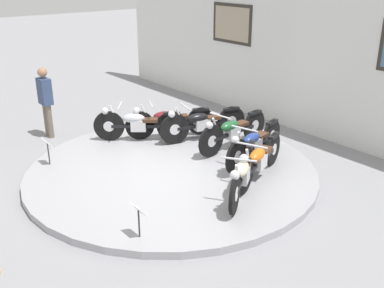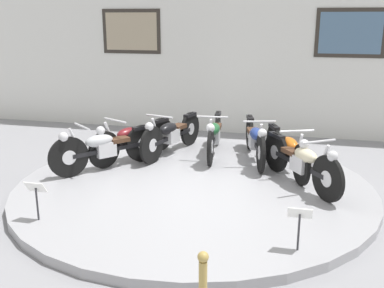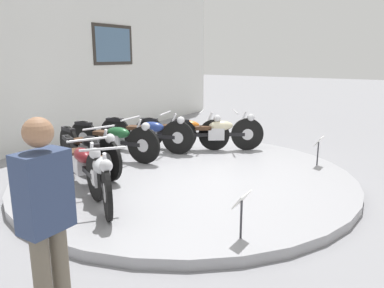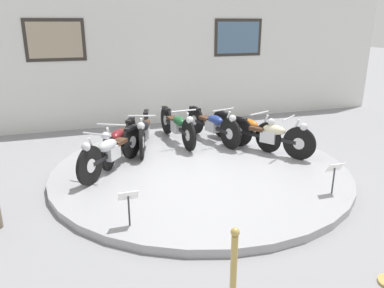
{
  "view_description": "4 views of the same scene",
  "coord_description": "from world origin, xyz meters",
  "px_view_note": "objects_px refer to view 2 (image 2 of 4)",
  "views": [
    {
      "loc": [
        6.2,
        -4.51,
        3.65
      ],
      "look_at": [
        0.17,
        0.35,
        0.56
      ],
      "focal_mm": 42.0,
      "sensor_mm": 36.0,
      "label": 1
    },
    {
      "loc": [
        1.52,
        -6.26,
        2.56
      ],
      "look_at": [
        -0.03,
        -0.01,
        0.75
      ],
      "focal_mm": 42.0,
      "sensor_mm": 36.0,
      "label": 2
    },
    {
      "loc": [
        -4.9,
        -3.2,
        2.0
      ],
      "look_at": [
        0.2,
        -0.01,
        0.57
      ],
      "focal_mm": 35.0,
      "sensor_mm": 36.0,
      "label": 3
    },
    {
      "loc": [
        -2.14,
        -6.11,
        2.68
      ],
      "look_at": [
        -0.16,
        -0.01,
        0.58
      ],
      "focal_mm": 35.0,
      "sensor_mm": 36.0,
      "label": 4
    }
  ],
  "objects_px": {
    "motorcycle_green": "(214,134)",
    "info_placard_front_left": "(36,192)",
    "motorcycle_blue": "(255,139)",
    "info_placard_front_centre": "(300,219)",
    "motorcycle_black": "(171,133)",
    "motorcycle_cream": "(301,161)",
    "motorcycle_orange": "(287,149)",
    "motorcycle_silver": "(105,147)",
    "motorcycle_maroon": "(132,138)"
  },
  "relations": [
    {
      "from": "info_placard_front_left",
      "to": "info_placard_front_centre",
      "type": "distance_m",
      "value": 3.16
    },
    {
      "from": "motorcycle_green",
      "to": "motorcycle_orange",
      "type": "distance_m",
      "value": 1.48
    },
    {
      "from": "info_placard_front_left",
      "to": "info_placard_front_centre",
      "type": "height_order",
      "value": "same"
    },
    {
      "from": "motorcycle_orange",
      "to": "motorcycle_maroon",
      "type": "bearing_deg",
      "value": 179.96
    },
    {
      "from": "motorcycle_cream",
      "to": "info_placard_front_left",
      "type": "distance_m",
      "value": 3.74
    },
    {
      "from": "motorcycle_silver",
      "to": "motorcycle_orange",
      "type": "relative_size",
      "value": 0.86
    },
    {
      "from": "info_placard_front_left",
      "to": "info_placard_front_centre",
      "type": "xyz_separation_m",
      "value": [
        3.16,
        0.0,
        0.0
      ]
    },
    {
      "from": "motorcycle_maroon",
      "to": "motorcycle_blue",
      "type": "distance_m",
      "value": 2.16
    },
    {
      "from": "motorcycle_cream",
      "to": "motorcycle_maroon",
      "type": "bearing_deg",
      "value": 167.71
    },
    {
      "from": "motorcycle_black",
      "to": "motorcycle_cream",
      "type": "bearing_deg",
      "value": -25.11
    },
    {
      "from": "motorcycle_black",
      "to": "info_placard_front_left",
      "type": "relative_size",
      "value": 3.81
    },
    {
      "from": "motorcycle_blue",
      "to": "motorcycle_maroon",
      "type": "bearing_deg",
      "value": -167.65
    },
    {
      "from": "motorcycle_green",
      "to": "motorcycle_blue",
      "type": "distance_m",
      "value": 0.78
    },
    {
      "from": "motorcycle_black",
      "to": "motorcycle_orange",
      "type": "relative_size",
      "value": 1.05
    },
    {
      "from": "motorcycle_maroon",
      "to": "motorcycle_green",
      "type": "bearing_deg",
      "value": 25.09
    },
    {
      "from": "motorcycle_maroon",
      "to": "motorcycle_blue",
      "type": "bearing_deg",
      "value": 12.35
    },
    {
      "from": "motorcycle_green",
      "to": "motorcycle_maroon",
      "type": "bearing_deg",
      "value": -154.91
    },
    {
      "from": "motorcycle_silver",
      "to": "info_placard_front_centre",
      "type": "height_order",
      "value": "motorcycle_silver"
    },
    {
      "from": "motorcycle_black",
      "to": "motorcycle_blue",
      "type": "relative_size",
      "value": 1.0
    },
    {
      "from": "info_placard_front_left",
      "to": "motorcycle_blue",
      "type": "bearing_deg",
      "value": 52.89
    },
    {
      "from": "motorcycle_black",
      "to": "motorcycle_blue",
      "type": "distance_m",
      "value": 1.54
    },
    {
      "from": "motorcycle_blue",
      "to": "info_placard_front_left",
      "type": "relative_size",
      "value": 3.82
    },
    {
      "from": "motorcycle_maroon",
      "to": "motorcycle_black",
      "type": "bearing_deg",
      "value": 38.92
    },
    {
      "from": "motorcycle_black",
      "to": "motorcycle_orange",
      "type": "height_order",
      "value": "motorcycle_black"
    },
    {
      "from": "motorcycle_cream",
      "to": "info_placard_front_left",
      "type": "xyz_separation_m",
      "value": [
        -3.15,
        -2.01,
        -0.02
      ]
    },
    {
      "from": "motorcycle_orange",
      "to": "info_placard_front_centre",
      "type": "relative_size",
      "value": 3.62
    },
    {
      "from": "motorcycle_green",
      "to": "motorcycle_black",
      "type": "bearing_deg",
      "value": -167.74
    },
    {
      "from": "motorcycle_blue",
      "to": "motorcycle_orange",
      "type": "bearing_deg",
      "value": -39.15
    },
    {
      "from": "motorcycle_blue",
      "to": "motorcycle_orange",
      "type": "relative_size",
      "value": 1.05
    },
    {
      "from": "motorcycle_orange",
      "to": "motorcycle_cream",
      "type": "relative_size",
      "value": 1.11
    },
    {
      "from": "motorcycle_maroon",
      "to": "info_placard_front_left",
      "type": "distance_m",
      "value": 2.65
    },
    {
      "from": "motorcycle_silver",
      "to": "motorcycle_maroon",
      "type": "xyz_separation_m",
      "value": [
        0.23,
        0.63,
        -0.01
      ]
    },
    {
      "from": "motorcycle_silver",
      "to": "motorcycle_green",
      "type": "relative_size",
      "value": 0.79
    },
    {
      "from": "motorcycle_green",
      "to": "info_placard_front_left",
      "type": "bearing_deg",
      "value": -115.82
    },
    {
      "from": "motorcycle_green",
      "to": "info_placard_front_left",
      "type": "relative_size",
      "value": 3.92
    },
    {
      "from": "motorcycle_silver",
      "to": "motorcycle_blue",
      "type": "xyz_separation_m",
      "value": [
        2.34,
        1.1,
        0.0
      ]
    },
    {
      "from": "motorcycle_orange",
      "to": "motorcycle_cream",
      "type": "xyz_separation_m",
      "value": [
        0.23,
        -0.63,
        0.01
      ]
    },
    {
      "from": "motorcycle_black",
      "to": "motorcycle_blue",
      "type": "bearing_deg",
      "value": -0.0
    },
    {
      "from": "motorcycle_maroon",
      "to": "motorcycle_black",
      "type": "relative_size",
      "value": 0.92
    },
    {
      "from": "motorcycle_silver",
      "to": "motorcycle_black",
      "type": "height_order",
      "value": "same"
    },
    {
      "from": "motorcycle_orange",
      "to": "info_placard_front_left",
      "type": "relative_size",
      "value": 3.62
    },
    {
      "from": "motorcycle_maroon",
      "to": "motorcycle_black",
      "type": "distance_m",
      "value": 0.74
    },
    {
      "from": "motorcycle_cream",
      "to": "motorcycle_black",
      "type": "bearing_deg",
      "value": 154.89
    },
    {
      "from": "motorcycle_silver",
      "to": "motorcycle_orange",
      "type": "height_order",
      "value": "motorcycle_silver"
    },
    {
      "from": "info_placard_front_left",
      "to": "motorcycle_orange",
      "type": "bearing_deg",
      "value": 42.13
    },
    {
      "from": "motorcycle_silver",
      "to": "motorcycle_green",
      "type": "height_order",
      "value": "motorcycle_green"
    },
    {
      "from": "motorcycle_silver",
      "to": "motorcycle_maroon",
      "type": "relative_size",
      "value": 0.89
    },
    {
      "from": "motorcycle_maroon",
      "to": "motorcycle_silver",
      "type": "bearing_deg",
      "value": -110.08
    },
    {
      "from": "motorcycle_green",
      "to": "motorcycle_blue",
      "type": "relative_size",
      "value": 1.03
    },
    {
      "from": "motorcycle_orange",
      "to": "info_placard_front_left",
      "type": "distance_m",
      "value": 3.94
    }
  ]
}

